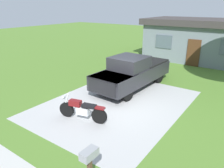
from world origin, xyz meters
The scene contains 6 objects.
ground_plane centered at (0.00, 0.00, 0.00)m, with size 80.00×80.00×0.00m, color #4E762B.
driveway_pad centered at (0.00, 0.00, 0.00)m, with size 6.00×7.97×0.01m, color #A9A9A9.
motorcycle centered at (-0.29, -2.14, 0.47)m, with size 2.18×0.86×1.09m.
pickup_truck centered at (-0.54, 2.52, 0.95)m, with size 2.24×5.71×1.90m.
mailbox centered at (2.45, -4.79, 0.98)m, with size 0.26×0.48×1.26m.
neighbor_house centered at (0.91, 11.88, 1.79)m, with size 9.60×5.60×3.50m.
Camera 1 is at (5.45, -8.03, 4.57)m, focal length 34.74 mm.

